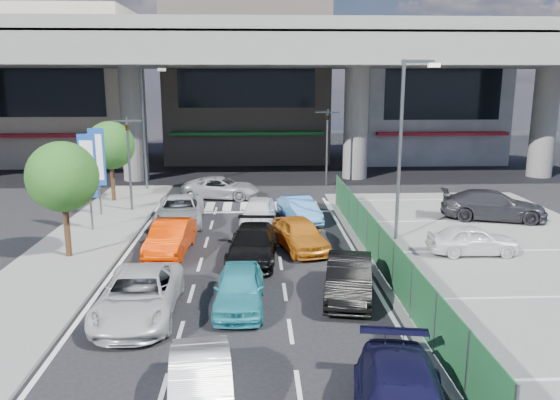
{
  "coord_description": "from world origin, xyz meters",
  "views": [
    {
      "loc": [
        0.62,
        -17.62,
        7.17
      ],
      "look_at": [
        1.68,
        5.19,
        2.1
      ],
      "focal_mm": 35.0,
      "sensor_mm": 36.0,
      "label": 1
    }
  ],
  "objects_px": {
    "signboard_near": "(88,169)",
    "kei_truck_front_right": "(299,209)",
    "tree_near": "(63,177)",
    "crossing_wagon_silver": "(221,188)",
    "street_lamp_left": "(146,117)",
    "hatch_white_back_mid": "(201,388)",
    "traffic_light_right": "(327,128)",
    "parked_sedan_white": "(473,240)",
    "hatch_black_mid_right": "(349,278)",
    "sedan_white_front_mid": "(258,212)",
    "parked_sedan_dgrey": "(493,205)",
    "wagon_silver_front_left": "(180,211)",
    "signboard_far": "(97,160)",
    "taxi_orange_right": "(300,234)",
    "traffic_light_left": "(128,141)",
    "tree_far": "(110,146)",
    "street_lamp_right": "(405,135)",
    "traffic_cone": "(370,236)",
    "sedan_white_mid_left": "(139,295)",
    "sedan_black_mid": "(253,244)",
    "taxi_teal_mid": "(239,288)",
    "taxi_orange_left": "(171,238)"
  },
  "relations": [
    {
      "from": "signboard_near",
      "to": "kei_truck_front_right",
      "type": "bearing_deg",
      "value": 8.92
    },
    {
      "from": "tree_near",
      "to": "crossing_wagon_silver",
      "type": "distance_m",
      "value": 12.89
    },
    {
      "from": "street_lamp_left",
      "to": "hatch_white_back_mid",
      "type": "distance_m",
      "value": 25.91
    },
    {
      "from": "traffic_light_right",
      "to": "signboard_near",
      "type": "xyz_separation_m",
      "value": [
        -12.7,
        -11.01,
        -0.87
      ]
    },
    {
      "from": "parked_sedan_white",
      "to": "kei_truck_front_right",
      "type": "bearing_deg",
      "value": 49.96
    },
    {
      "from": "hatch_black_mid_right",
      "to": "kei_truck_front_right",
      "type": "xyz_separation_m",
      "value": [
        -0.84,
        10.14,
        -0.06
      ]
    },
    {
      "from": "sedan_white_front_mid",
      "to": "parked_sedan_dgrey",
      "type": "xyz_separation_m",
      "value": [
        12.12,
        0.28,
        0.14
      ]
    },
    {
      "from": "sedan_white_front_mid",
      "to": "wagon_silver_front_left",
      "type": "bearing_deg",
      "value": -179.1
    },
    {
      "from": "signboard_far",
      "to": "taxi_orange_right",
      "type": "distance_m",
      "value": 12.09
    },
    {
      "from": "traffic_light_left",
      "to": "tree_far",
      "type": "height_order",
      "value": "traffic_light_left"
    },
    {
      "from": "traffic_light_right",
      "to": "parked_sedan_dgrey",
      "type": "height_order",
      "value": "traffic_light_right"
    },
    {
      "from": "tree_near",
      "to": "hatch_white_back_mid",
      "type": "distance_m",
      "value": 12.96
    },
    {
      "from": "signboard_far",
      "to": "hatch_white_back_mid",
      "type": "height_order",
      "value": "signboard_far"
    },
    {
      "from": "street_lamp_right",
      "to": "traffic_cone",
      "type": "relative_size",
      "value": 11.33
    },
    {
      "from": "crossing_wagon_silver",
      "to": "parked_sedan_white",
      "type": "height_order",
      "value": "parked_sedan_white"
    },
    {
      "from": "tree_near",
      "to": "street_lamp_right",
      "type": "bearing_deg",
      "value": 8.03
    },
    {
      "from": "sedan_white_mid_left",
      "to": "wagon_silver_front_left",
      "type": "relative_size",
      "value": 1.0
    },
    {
      "from": "street_lamp_left",
      "to": "traffic_light_left",
      "type": "bearing_deg",
      "value": -88.8
    },
    {
      "from": "hatch_black_mid_right",
      "to": "wagon_silver_front_left",
      "type": "distance_m",
      "value": 12.05
    },
    {
      "from": "street_lamp_left",
      "to": "sedan_black_mid",
      "type": "relative_size",
      "value": 1.72
    },
    {
      "from": "hatch_white_back_mid",
      "to": "sedan_white_front_mid",
      "type": "height_order",
      "value": "sedan_white_front_mid"
    },
    {
      "from": "sedan_white_front_mid",
      "to": "kei_truck_front_right",
      "type": "height_order",
      "value": "sedan_white_front_mid"
    },
    {
      "from": "traffic_light_left",
      "to": "tree_far",
      "type": "distance_m",
      "value": 3.02
    },
    {
      "from": "traffic_light_left",
      "to": "parked_sedan_white",
      "type": "distance_m",
      "value": 18.16
    },
    {
      "from": "street_lamp_right",
      "to": "hatch_black_mid_right",
      "type": "xyz_separation_m",
      "value": [
        -3.46,
        -6.56,
        -4.08
      ]
    },
    {
      "from": "street_lamp_left",
      "to": "traffic_cone",
      "type": "height_order",
      "value": "street_lamp_left"
    },
    {
      "from": "hatch_white_back_mid",
      "to": "taxi_teal_mid",
      "type": "distance_m",
      "value": 5.73
    },
    {
      "from": "hatch_white_back_mid",
      "to": "wagon_silver_front_left",
      "type": "height_order",
      "value": "wagon_silver_front_left"
    },
    {
      "from": "parked_sedan_dgrey",
      "to": "taxi_teal_mid",
      "type": "bearing_deg",
      "value": 144.16
    },
    {
      "from": "sedan_white_mid_left",
      "to": "crossing_wagon_silver",
      "type": "relative_size",
      "value": 1.06
    },
    {
      "from": "hatch_white_back_mid",
      "to": "signboard_near",
      "type": "bearing_deg",
      "value": 107.59
    },
    {
      "from": "sedan_black_mid",
      "to": "tree_near",
      "type": "bearing_deg",
      "value": -179.79
    },
    {
      "from": "street_lamp_right",
      "to": "taxi_teal_mid",
      "type": "height_order",
      "value": "street_lamp_right"
    },
    {
      "from": "traffic_light_right",
      "to": "traffic_cone",
      "type": "distance_m",
      "value": 14.11
    },
    {
      "from": "signboard_near",
      "to": "taxi_teal_mid",
      "type": "bearing_deg",
      "value": -51.73
    },
    {
      "from": "tree_near",
      "to": "parked_sedan_dgrey",
      "type": "relative_size",
      "value": 0.92
    },
    {
      "from": "hatch_black_mid_right",
      "to": "sedan_white_front_mid",
      "type": "distance_m",
      "value": 9.94
    },
    {
      "from": "signboard_far",
      "to": "hatch_white_back_mid",
      "type": "bearing_deg",
      "value": -68.67
    },
    {
      "from": "signboard_near",
      "to": "tree_near",
      "type": "height_order",
      "value": "tree_near"
    },
    {
      "from": "wagon_silver_front_left",
      "to": "parked_sedan_white",
      "type": "height_order",
      "value": "wagon_silver_front_left"
    },
    {
      "from": "street_lamp_left",
      "to": "parked_sedan_dgrey",
      "type": "relative_size",
      "value": 1.54
    },
    {
      "from": "taxi_orange_left",
      "to": "wagon_silver_front_left",
      "type": "distance_m",
      "value": 4.82
    },
    {
      "from": "traffic_light_left",
      "to": "crossing_wagon_silver",
      "type": "height_order",
      "value": "traffic_light_left"
    },
    {
      "from": "taxi_orange_left",
      "to": "crossing_wagon_silver",
      "type": "bearing_deg",
      "value": 86.64
    },
    {
      "from": "taxi_orange_left",
      "to": "taxi_orange_right",
      "type": "bearing_deg",
      "value": 7.52
    },
    {
      "from": "taxi_teal_mid",
      "to": "taxi_orange_left",
      "type": "relative_size",
      "value": 0.92
    },
    {
      "from": "parked_sedan_dgrey",
      "to": "tree_far",
      "type": "bearing_deg",
      "value": 90.6
    },
    {
      "from": "taxi_orange_right",
      "to": "signboard_far",
      "type": "bearing_deg",
      "value": 133.47
    },
    {
      "from": "tree_near",
      "to": "parked_sedan_dgrey",
      "type": "xyz_separation_m",
      "value": [
        19.88,
        5.22,
        -2.57
      ]
    },
    {
      "from": "traffic_light_right",
      "to": "hatch_black_mid_right",
      "type": "height_order",
      "value": "traffic_light_right"
    }
  ]
}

